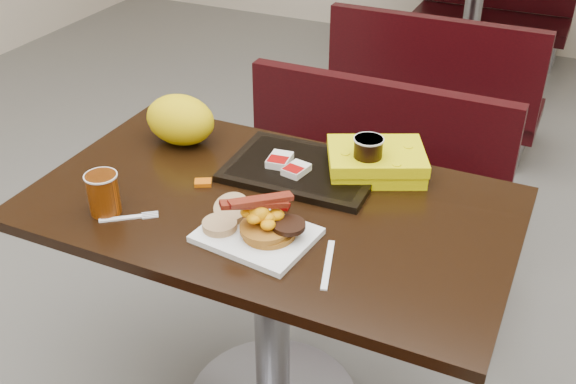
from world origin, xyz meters
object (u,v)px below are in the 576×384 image
at_px(pancake_stack, 269,230).
at_px(paper_bag, 180,120).
at_px(bench_near_n, 357,197).
at_px(knife, 328,264).
at_px(coffee_cup_far, 368,156).
at_px(table_far, 470,33).
at_px(fork, 120,218).
at_px(hashbrown_sleeve_right, 296,170).
at_px(hashbrown_sleeve_left, 280,160).
at_px(tray, 303,169).
at_px(platter, 257,235).
at_px(table_near, 272,315).
at_px(bench_far_s, 439,79).
at_px(clamshell, 376,162).
at_px(bench_far_n, 492,3).
at_px(coffee_cup_near, 103,194).

height_order(pancake_stack, paper_bag, paper_bag).
relative_size(bench_near_n, paper_bag, 4.89).
xyz_separation_m(knife, coffee_cup_far, (-0.04, 0.38, 0.07)).
distance_m(table_far, coffee_cup_far, 2.44).
bearing_deg(fork, hashbrown_sleeve_right, 12.12).
xyz_separation_m(bench_near_n, hashbrown_sleeve_left, (-0.05, -0.54, 0.42)).
relative_size(table_far, hashbrown_sleeve_right, 17.14).
bearing_deg(knife, tray, -164.68).
bearing_deg(hashbrown_sleeve_left, pancake_stack, -75.59).
distance_m(platter, hashbrown_sleeve_left, 0.32).
height_order(table_near, bench_near_n, table_near).
bearing_deg(bench_far_s, table_near, -90.00).
relative_size(bench_near_n, hashbrown_sleeve_left, 13.10).
bearing_deg(platter, hashbrown_sleeve_right, 102.42).
height_order(hashbrown_sleeve_left, hashbrown_sleeve_right, hashbrown_sleeve_left).
bearing_deg(fork, paper_bag, 64.47).
bearing_deg(table_far, table_near, -90.00).
distance_m(bench_near_n, clamshell, 0.65).
relative_size(hashbrown_sleeve_left, clamshell, 0.30).
bearing_deg(bench_far_n, bench_far_s, -90.00).
height_order(platter, fork, platter).
bearing_deg(fork, platter, -24.76).
height_order(hashbrown_sleeve_right, coffee_cup_far, coffee_cup_far).
height_order(pancake_stack, fork, pancake_stack).
bearing_deg(coffee_cup_far, bench_far_n, 93.35).
bearing_deg(bench_far_n, paper_bag, -96.77).
distance_m(tray, paper_bag, 0.39).
xyz_separation_m(tray, paper_bag, (-0.39, 0.01, 0.06)).
xyz_separation_m(pancake_stack, paper_bag, (-0.44, 0.33, 0.04)).
bearing_deg(platter, coffee_cup_near, -164.18).
bearing_deg(hashbrown_sleeve_right, paper_bag, -177.07).
xyz_separation_m(table_near, table_far, (0.00, 2.60, 0.00)).
height_order(bench_far_n, tray, tray).
bearing_deg(table_far, coffee_cup_near, -96.96).
height_order(table_near, pancake_stack, pancake_stack).
height_order(bench_far_s, fork, fork).
xyz_separation_m(table_far, tray, (0.02, -2.43, 0.38)).
bearing_deg(coffee_cup_near, fork, -13.09).
distance_m(coffee_cup_near, hashbrown_sleeve_left, 0.47).
height_order(pancake_stack, tray, pancake_stack).
relative_size(pancake_stack, knife, 0.71).
xyz_separation_m(bench_far_n, tray, (0.02, -3.13, 0.40)).
height_order(table_near, paper_bag, paper_bag).
distance_m(bench_near_n, tray, 0.66).
relative_size(bench_far_s, clamshell, 3.98).
bearing_deg(bench_far_s, paper_bag, -102.16).
height_order(coffee_cup_near, tray, coffee_cup_near).
bearing_deg(bench_far_s, table_far, 90.00).
distance_m(bench_near_n, fork, 1.04).
relative_size(bench_far_n, hashbrown_sleeve_right, 14.29).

